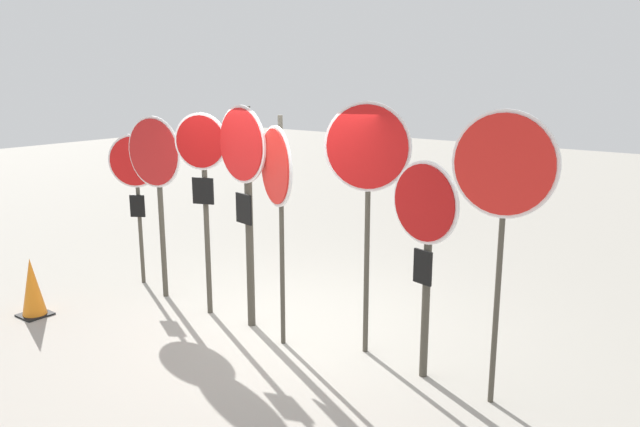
# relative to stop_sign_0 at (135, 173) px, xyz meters

# --- Properties ---
(ground_plane) EXTENTS (40.00, 40.00, 0.00)m
(ground_plane) POSITION_rel_stop_sign_0_xyz_m (2.58, -0.20, -1.56)
(ground_plane) COLOR gray
(stop_sign_0) EXTENTS (0.62, 0.41, 2.09)m
(stop_sign_0) POSITION_rel_stop_sign_0_xyz_m (0.00, 0.00, 0.00)
(stop_sign_0) COLOR #474238
(stop_sign_0) RESTS_ON ground
(stop_sign_1) EXTENTS (0.90, 0.16, 2.37)m
(stop_sign_1) POSITION_rel_stop_sign_0_xyz_m (0.67, -0.18, 0.17)
(stop_sign_1) COLOR #474238
(stop_sign_1) RESTS_ON ground
(stop_sign_2) EXTENTS (0.63, 0.27, 2.45)m
(stop_sign_2) POSITION_rel_stop_sign_0_xyz_m (1.58, -0.22, 0.22)
(stop_sign_2) COLOR #474238
(stop_sign_2) RESTS_ON ground
(stop_sign_3) EXTENTS (0.84, 0.22, 2.55)m
(stop_sign_3) POSITION_rel_stop_sign_0_xyz_m (2.23, -0.20, 0.22)
(stop_sign_3) COLOR #474238
(stop_sign_3) RESTS_ON ground
(stop_sign_4) EXTENTS (0.75, 0.42, 2.47)m
(stop_sign_4) POSITION_rel_stop_sign_0_xyz_m (2.84, -0.35, 0.27)
(stop_sign_4) COLOR #474238
(stop_sign_4) RESTS_ON ground
(stop_sign_5) EXTENTS (0.85, 0.30, 2.63)m
(stop_sign_5) POSITION_rel_stop_sign_0_xyz_m (3.71, 0.02, 0.46)
(stop_sign_5) COLOR #474238
(stop_sign_5) RESTS_ON ground
(stop_sign_6) EXTENTS (0.76, 0.22, 2.12)m
(stop_sign_6) POSITION_rel_stop_sign_0_xyz_m (4.43, -0.10, -0.07)
(stop_sign_6) COLOR #474238
(stop_sign_6) RESTS_ON ground
(stop_sign_7) EXTENTS (0.90, 0.13, 2.61)m
(stop_sign_7) POSITION_rel_stop_sign_0_xyz_m (5.16, -0.17, 0.46)
(stop_sign_7) COLOR #474238
(stop_sign_7) RESTS_ON ground
(traffic_cone_0) EXTENTS (0.34, 0.34, 0.72)m
(traffic_cone_0) POSITION_rel_stop_sign_0_xyz_m (-0.07, -1.54, -1.20)
(traffic_cone_0) COLOR black
(traffic_cone_0) RESTS_ON ground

